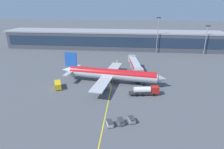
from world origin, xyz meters
name	(u,v)px	position (x,y,z in m)	size (l,w,h in m)	color
ground_plane	(112,88)	(0.00, 0.00, 0.00)	(700.00, 700.00, 0.00)	#515459
apron_lead_in_line	(112,86)	(-0.28, 2.00, 0.00)	(0.30, 80.00, 0.01)	yellow
terminal_building	(112,40)	(-8.29, 73.38, 6.57)	(158.20, 21.10, 13.10)	#424751
main_airliner	(111,74)	(-0.82, 5.42, 3.90)	(45.25, 35.90, 12.13)	#B2B7BC
jet_bridge	(135,64)	(8.87, 17.43, 4.91)	(7.19, 24.97, 6.58)	#B2B7BC
fuel_tanker	(146,90)	(13.19, -4.60, 1.75)	(11.06, 4.18, 3.25)	#232326
lavatory_truck	(58,85)	(-21.16, -2.64, 1.42)	(4.51, 6.23, 2.50)	yellow
baggage_cart_0	(110,123)	(2.45, -25.30, 0.78)	(2.44, 3.04, 1.48)	#B2B7BC
baggage_cart_1	(121,122)	(5.40, -24.06, 0.78)	(2.44, 3.04, 1.48)	#595B60
baggage_cart_2	(132,120)	(8.35, -22.82, 0.78)	(2.44, 3.04, 1.48)	gray
apron_light_mast_0	(158,33)	(23.26, 61.42, 13.82)	(2.80, 0.50, 23.66)	gray
apron_light_mast_1	(206,37)	(54.28, 61.42, 11.35)	(2.80, 0.50, 18.91)	gray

